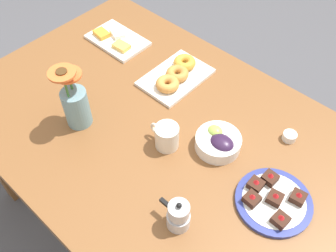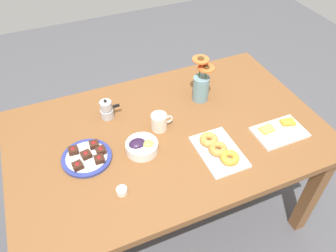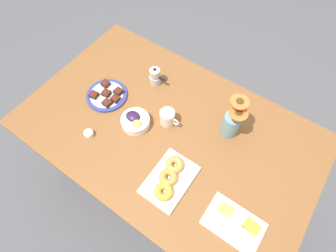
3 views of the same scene
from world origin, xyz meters
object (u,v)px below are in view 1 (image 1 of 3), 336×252
(croissant_platter, at_px, (176,75))
(jam_cup_honey, at_px, (290,136))
(coffee_mug, at_px, (167,136))
(cheese_platter, at_px, (116,40))
(dining_table, at_px, (168,147))
(grape_bowl, at_px, (218,142))
(dessert_plate, at_px, (273,200))
(flower_vase, at_px, (75,104))
(moka_pot, at_px, (178,216))

(croissant_platter, bearing_deg, jam_cup_honey, -175.39)
(coffee_mug, height_order, cheese_platter, coffee_mug)
(dining_table, relative_size, coffee_mug, 13.70)
(grape_bowl, height_order, croissant_platter, grape_bowl)
(dessert_plate, relative_size, flower_vase, 0.91)
(moka_pot, bearing_deg, grape_bowl, -74.03)
(croissant_platter, height_order, flower_vase, flower_vase)
(cheese_platter, height_order, jam_cup_honey, cheese_platter)
(cheese_platter, xyz_separation_m, flower_vase, (-0.25, 0.41, 0.08))
(cheese_platter, distance_m, jam_cup_honey, 0.85)
(coffee_mug, distance_m, croissant_platter, 0.33)
(jam_cup_honey, bearing_deg, grape_bowl, 50.87)
(dining_table, xyz_separation_m, dessert_plate, (-0.42, -0.02, 0.10))
(grape_bowl, relative_size, croissant_platter, 0.56)
(croissant_platter, distance_m, jam_cup_honey, 0.50)
(dining_table, height_order, grape_bowl, grape_bowl)
(dining_table, bearing_deg, flower_vase, 32.75)
(cheese_platter, relative_size, croissant_platter, 0.93)
(croissant_platter, distance_m, flower_vase, 0.42)
(dining_table, bearing_deg, jam_cup_honey, -140.78)
(dessert_plate, distance_m, flower_vase, 0.73)
(cheese_platter, bearing_deg, jam_cup_honey, -177.39)
(jam_cup_honey, distance_m, flower_vase, 0.75)
(grape_bowl, xyz_separation_m, cheese_platter, (0.69, -0.16, -0.02))
(flower_vase, bearing_deg, cheese_platter, -58.55)
(cheese_platter, distance_m, moka_pot, 0.90)
(grape_bowl, height_order, jam_cup_honey, grape_bowl)
(grape_bowl, distance_m, jam_cup_honey, 0.26)
(moka_pot, bearing_deg, jam_cup_honey, -98.47)
(grape_bowl, distance_m, cheese_platter, 0.71)
(jam_cup_honey, relative_size, dessert_plate, 0.20)
(grape_bowl, xyz_separation_m, moka_pot, (-0.09, 0.30, 0.02))
(dining_table, relative_size, grape_bowl, 10.24)
(jam_cup_honey, bearing_deg, cheese_platter, 2.61)
(dessert_plate, bearing_deg, moka_pot, 56.08)
(moka_pot, bearing_deg, cheese_platter, -30.72)
(coffee_mug, bearing_deg, dining_table, -52.79)
(flower_vase, relative_size, moka_pot, 2.18)
(coffee_mug, xyz_separation_m, jam_cup_honey, (-0.30, -0.31, -0.03))
(cheese_platter, distance_m, croissant_platter, 0.36)
(jam_cup_honey, height_order, dessert_plate, dessert_plate)
(croissant_platter, xyz_separation_m, dessert_plate, (-0.59, 0.21, -0.01))
(jam_cup_honey, bearing_deg, croissant_platter, 4.61)
(dining_table, bearing_deg, cheese_platter, -23.73)
(grape_bowl, xyz_separation_m, jam_cup_honey, (-0.16, -0.20, -0.01))
(cheese_platter, xyz_separation_m, jam_cup_honey, (-0.85, -0.04, 0.00))
(dining_table, relative_size, jam_cup_honey, 33.33)
(dessert_plate, xyz_separation_m, moka_pot, (0.17, 0.25, 0.04))
(grape_bowl, distance_m, croissant_platter, 0.37)
(cheese_platter, bearing_deg, grape_bowl, 167.01)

